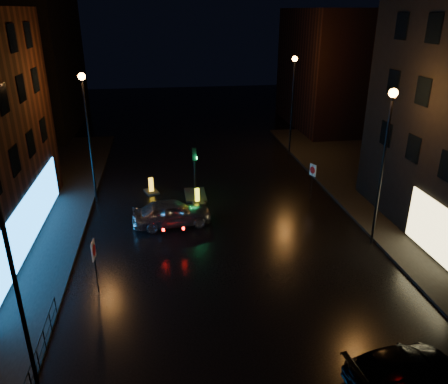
% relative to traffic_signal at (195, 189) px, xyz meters
% --- Properties ---
extents(ground, '(120.00, 120.00, 0.00)m').
position_rel_traffic_signal_xyz_m(ground, '(1.20, -14.00, -0.50)').
color(ground, black).
rests_on(ground, ground).
extents(building_far_left, '(8.00, 16.00, 14.00)m').
position_rel_traffic_signal_xyz_m(building_far_left, '(-14.80, 21.00, 6.50)').
color(building_far_left, black).
rests_on(building_far_left, ground).
extents(building_far_right, '(8.00, 14.00, 12.00)m').
position_rel_traffic_signal_xyz_m(building_far_right, '(16.20, 18.00, 5.50)').
color(building_far_right, black).
rests_on(building_far_right, ground).
extents(street_lamp_lnear, '(0.44, 0.44, 8.37)m').
position_rel_traffic_signal_xyz_m(street_lamp_lnear, '(-6.60, -16.00, 5.06)').
color(street_lamp_lnear, black).
rests_on(street_lamp_lnear, ground).
extents(street_lamp_lfar, '(0.44, 0.44, 8.37)m').
position_rel_traffic_signal_xyz_m(street_lamp_lfar, '(-6.60, -0.00, 5.06)').
color(street_lamp_lfar, black).
rests_on(street_lamp_lfar, ground).
extents(street_lamp_rnear, '(0.44, 0.44, 8.37)m').
position_rel_traffic_signal_xyz_m(street_lamp_rnear, '(9.00, -8.00, 5.06)').
color(street_lamp_rnear, black).
rests_on(street_lamp_rnear, ground).
extents(street_lamp_rfar, '(0.44, 0.44, 8.37)m').
position_rel_traffic_signal_xyz_m(street_lamp_rfar, '(9.00, 8.00, 5.06)').
color(street_lamp_rfar, black).
rests_on(street_lamp_rfar, ground).
extents(traffic_signal, '(1.40, 2.40, 3.45)m').
position_rel_traffic_signal_xyz_m(traffic_signal, '(0.00, 0.00, 0.00)').
color(traffic_signal, black).
rests_on(traffic_signal, ground).
extents(guard_railing, '(0.05, 6.04, 1.00)m').
position_rel_traffic_signal_xyz_m(guard_railing, '(-6.80, -15.00, 0.24)').
color(guard_railing, black).
rests_on(guard_railing, ground).
extents(silver_hatchback, '(4.79, 2.34, 1.57)m').
position_rel_traffic_signal_xyz_m(silver_hatchback, '(-1.74, -4.19, 0.28)').
color(silver_hatchback, '#A5A7AD').
rests_on(silver_hatchback, ground).
extents(dark_sedan, '(4.21, 2.17, 1.17)m').
position_rel_traffic_signal_xyz_m(dark_sedan, '(5.57, -17.21, 0.08)').
color(dark_sedan, black).
rests_on(dark_sedan, ground).
extents(bollard_near, '(1.05, 1.30, 0.98)m').
position_rel_traffic_signal_xyz_m(bollard_near, '(0.04, -1.15, -0.29)').
color(bollard_near, black).
rests_on(bollard_near, ground).
extents(bollard_far, '(1.16, 1.42, 1.07)m').
position_rel_traffic_signal_xyz_m(bollard_far, '(-2.99, 1.02, -0.27)').
color(bollard_far, black).
rests_on(bollard_far, ground).
extents(road_sign_left, '(0.11, 0.63, 2.60)m').
position_rel_traffic_signal_xyz_m(road_sign_left, '(-5.30, -10.45, 1.44)').
color(road_sign_left, black).
rests_on(road_sign_left, ground).
extents(road_sign_right, '(0.26, 0.57, 2.45)m').
position_rel_traffic_signal_xyz_m(road_sign_right, '(7.70, -1.63, 1.33)').
color(road_sign_right, black).
rests_on(road_sign_right, ground).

